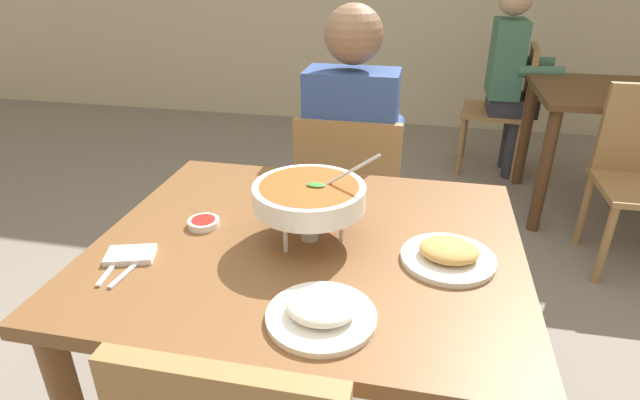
# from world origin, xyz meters

# --- Properties ---
(dining_table_main) EXTENTS (1.14, 0.96, 0.76)m
(dining_table_main) POSITION_xyz_m (0.00, 0.00, 0.65)
(dining_table_main) COLOR brown
(dining_table_main) RESTS_ON ground_plane
(chair_diner_main) EXTENTS (0.44, 0.44, 0.90)m
(chair_diner_main) POSITION_xyz_m (-0.00, 0.77, 0.51)
(chair_diner_main) COLOR olive
(chair_diner_main) RESTS_ON ground_plane
(diner_main) EXTENTS (0.40, 0.45, 1.31)m
(diner_main) POSITION_xyz_m (0.00, 0.80, 0.75)
(diner_main) COLOR #2D2D38
(diner_main) RESTS_ON ground_plane
(curry_bowl) EXTENTS (0.33, 0.30, 0.26)m
(curry_bowl) POSITION_xyz_m (-0.00, 0.01, 0.89)
(curry_bowl) COLOR silver
(curry_bowl) RESTS_ON dining_table_main
(rice_plate) EXTENTS (0.24, 0.24, 0.06)m
(rice_plate) POSITION_xyz_m (0.10, -0.32, 0.79)
(rice_plate) COLOR white
(rice_plate) RESTS_ON dining_table_main
(appetizer_plate) EXTENTS (0.24, 0.24, 0.06)m
(appetizer_plate) POSITION_xyz_m (0.37, -0.03, 0.79)
(appetizer_plate) COLOR white
(appetizer_plate) RESTS_ON dining_table_main
(sauce_dish) EXTENTS (0.09, 0.09, 0.02)m
(sauce_dish) POSITION_xyz_m (-0.31, 0.02, 0.78)
(sauce_dish) COLOR white
(sauce_dish) RESTS_ON dining_table_main
(napkin_folded) EXTENTS (0.14, 0.11, 0.02)m
(napkin_folded) POSITION_xyz_m (-0.43, -0.18, 0.77)
(napkin_folded) COLOR white
(napkin_folded) RESTS_ON dining_table_main
(fork_utensil) EXTENTS (0.04, 0.17, 0.01)m
(fork_utensil) POSITION_xyz_m (-0.45, -0.23, 0.77)
(fork_utensil) COLOR silver
(fork_utensil) RESTS_ON dining_table_main
(spoon_utensil) EXTENTS (0.03, 0.17, 0.01)m
(spoon_utensil) POSITION_xyz_m (-0.40, -0.23, 0.77)
(spoon_utensil) COLOR silver
(spoon_utensil) RESTS_ON dining_table_main
(dining_table_far) EXTENTS (1.00, 0.80, 0.76)m
(dining_table_far) POSITION_xyz_m (1.41, 1.98, 0.63)
(dining_table_far) COLOR #51331C
(dining_table_far) RESTS_ON ground_plane
(chair_bg_middle) EXTENTS (0.49, 0.49, 0.90)m
(chair_bg_middle) POSITION_xyz_m (0.87, 2.55, 0.51)
(chair_bg_middle) COLOR olive
(chair_bg_middle) RESTS_ON ground_plane
(patron_bg_middle) EXTENTS (0.45, 0.40, 1.31)m
(patron_bg_middle) POSITION_xyz_m (0.83, 2.51, 0.75)
(patron_bg_middle) COLOR #2D2D38
(patron_bg_middle) RESTS_ON ground_plane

